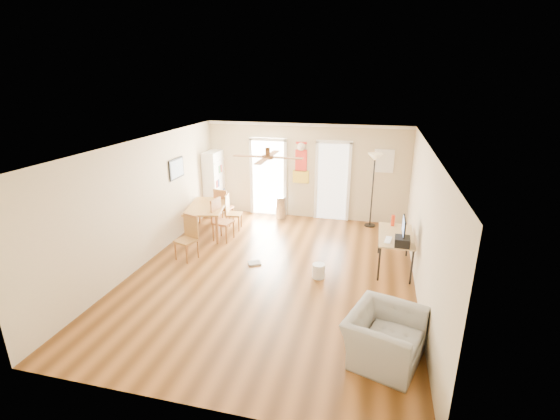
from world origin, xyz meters
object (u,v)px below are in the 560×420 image
(bookshelf, at_px, (214,183))
(wastebasket_b, at_px, (382,306))
(dining_table, at_px, (208,219))
(computer_desk, at_px, (394,251))
(dining_chair_right_b, at_px, (223,220))
(dining_chair_near, at_px, (186,238))
(torchiere_lamp, at_px, (372,191))
(armchair, at_px, (384,337))
(wastebasket_a, at_px, (319,271))
(trash_can, at_px, (281,208))
(dining_chair_right_a, at_px, (234,212))
(dining_chair_far, at_px, (224,206))
(printer, at_px, (402,241))

(bookshelf, relative_size, wastebasket_b, 6.38)
(dining_table, distance_m, computer_desk, 4.59)
(dining_table, bearing_deg, dining_chair_right_b, -30.06)
(dining_chair_near, xyz_separation_m, torchiere_lamp, (3.80, 2.99, 0.49))
(dining_chair_near, bearing_deg, armchair, -9.47)
(dining_table, bearing_deg, computer_desk, -10.70)
(computer_desk, distance_m, wastebasket_a, 1.67)
(bookshelf, relative_size, armchair, 1.68)
(wastebasket_a, height_order, wastebasket_b, wastebasket_a)
(trash_can, distance_m, wastebasket_a, 3.48)
(dining_chair_right_b, height_order, computer_desk, dining_chair_right_b)
(torchiere_lamp, bearing_deg, trash_can, -179.65)
(dining_table, xyz_separation_m, dining_chair_right_a, (0.55, 0.41, 0.09))
(bookshelf, distance_m, dining_table, 1.61)
(wastebasket_a, bearing_deg, dining_chair_far, 140.13)
(wastebasket_b, bearing_deg, dining_chair_near, 164.72)
(dining_chair_right_a, height_order, wastebasket_a, dining_chair_right_a)
(printer, bearing_deg, bookshelf, 152.58)
(dining_chair_right_a, distance_m, torchiere_lamp, 3.62)
(dining_table, height_order, computer_desk, computer_desk)
(dining_chair_right_b, xyz_separation_m, dining_chair_far, (-0.41, 1.11, -0.03))
(dining_chair_right_b, height_order, dining_chair_near, dining_chair_right_b)
(dining_table, distance_m, armchair, 5.72)
(armchair, bearing_deg, trash_can, 45.97)
(printer, xyz_separation_m, armchair, (-0.30, -2.39, -0.46))
(dining_chair_far, relative_size, armchair, 0.89)
(dining_chair_right_b, distance_m, wastebasket_b, 4.41)
(trash_can, bearing_deg, dining_chair_near, -114.69)
(trash_can, relative_size, wastebasket_a, 2.20)
(dining_table, bearing_deg, torchiere_lamp, 20.42)
(trash_can, bearing_deg, bookshelf, -179.92)
(bookshelf, xyz_separation_m, wastebasket_b, (4.68, -4.09, -0.76))
(dining_chair_far, height_order, wastebasket_b, dining_chair_far)
(bookshelf, distance_m, dining_chair_near, 3.05)
(dining_chair_near, distance_m, printer, 4.44)
(dining_chair_right_a, height_order, printer, dining_chair_right_a)
(dining_chair_right_b, distance_m, dining_chair_near, 1.25)
(printer, height_order, wastebasket_a, printer)
(trash_can, distance_m, torchiere_lamp, 2.52)
(dining_chair_right_b, bearing_deg, trash_can, -20.31)
(bookshelf, bearing_deg, dining_table, -87.16)
(dining_table, bearing_deg, wastebasket_b, -31.58)
(dining_chair_right_a, relative_size, computer_desk, 0.67)
(dining_chair_right_a, distance_m, armchair, 5.61)
(dining_chair_right_a, relative_size, armchair, 0.85)
(dining_chair_right_a, bearing_deg, dining_table, 118.82)
(dining_table, xyz_separation_m, wastebasket_b, (4.28, -2.63, -0.22))
(dining_chair_near, relative_size, wastebasket_a, 3.36)
(dining_chair_right_a, xyz_separation_m, dining_chair_right_b, (0.00, -0.73, 0.05))
(dining_table, xyz_separation_m, torchiere_lamp, (3.97, 1.48, 0.61))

